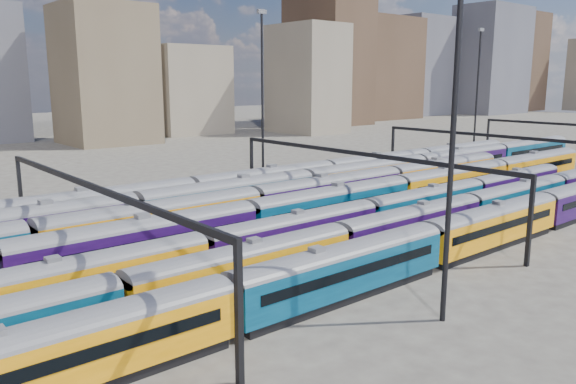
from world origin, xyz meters
TOP-DOWN VIEW (x-y plane):
  - ground at (0.00, 0.00)m, footprint 500.00×500.00m
  - rake_0 at (22.70, -15.00)m, footprint 119.64×2.92m
  - rake_1 at (6.90, -10.00)m, footprint 134.89×2.82m
  - rake_2 at (-3.45, -5.00)m, footprint 95.76×2.81m
  - rake_3 at (-16.04, 0.00)m, footprint 154.44×3.22m
  - rake_4 at (-12.03, 5.00)m, footprint 112.41×3.29m
  - rake_5 at (11.11, 10.00)m, footprint 136.98×3.34m
  - rake_6 at (-13.52, 15.00)m, footprint 154.43×3.22m
  - gantry_1 at (-20.00, 0.00)m, footprint 0.35×40.35m
  - gantry_2 at (10.00, 0.00)m, footprint 0.35×40.35m
  - gantry_3 at (40.00, 0.00)m, footprint 0.35×40.35m
  - mast_2 at (-5.00, -22.00)m, footprint 1.40×0.50m
  - mast_3 at (15.00, 24.00)m, footprint 1.40×0.50m
  - mast_5 at (65.00, 20.00)m, footprint 1.40×0.50m
  - skyline at (104.75, 105.73)m, footprint 399.22×60.48m

SIDE VIEW (x-z plane):
  - ground at x=0.00m, z-range 0.00..0.00m
  - rake_2 at x=-3.45m, z-range 0.12..4.83m
  - rake_1 at x=6.90m, z-range 0.12..4.85m
  - rake_0 at x=22.70m, z-range 0.12..5.03m
  - rake_6 at x=-13.52m, z-range 0.14..5.58m
  - rake_3 at x=-16.04m, z-range 0.14..5.58m
  - rake_4 at x=-12.03m, z-range 0.14..5.69m
  - rake_5 at x=11.11m, z-range 0.14..5.78m
  - gantry_1 at x=-20.00m, z-range 2.78..10.80m
  - gantry_2 at x=10.00m, z-range 2.78..10.80m
  - gantry_3 at x=40.00m, z-range 2.78..10.80m
  - mast_2 at x=-5.00m, z-range 1.17..26.77m
  - mast_3 at x=15.00m, z-range 1.17..26.77m
  - mast_5 at x=65.00m, z-range 1.17..26.77m
  - skyline at x=104.75m, z-range -4.18..45.85m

